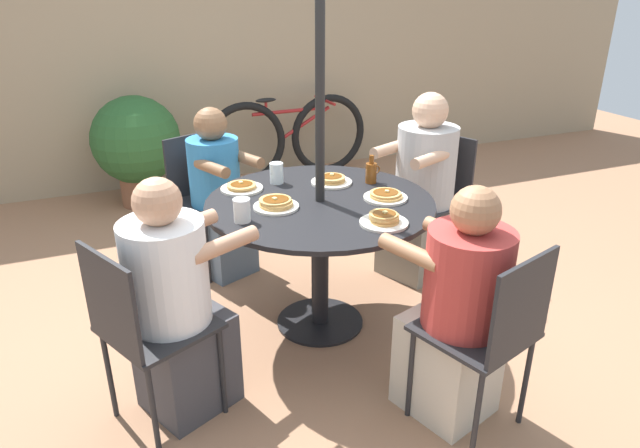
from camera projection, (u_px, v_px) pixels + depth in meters
ground_plane at (320, 322)px, 3.31m from camera, size 12.00×12.00×0.00m
back_fence at (205, 81)px, 5.32m from camera, size 10.00×0.06×1.87m
patio_table at (320, 222)px, 3.06m from camera, size 1.21×1.21×0.76m
umbrella_pole at (320, 136)px, 2.87m from camera, size 0.05×0.05×2.22m
patio_chair_north at (436, 191)px, 3.81m from camera, size 0.54×0.54×0.89m
diner_north at (421, 195)px, 3.69m from camera, size 0.59×0.53×1.20m
patio_chair_east at (204, 191)px, 3.81m from camera, size 0.54×0.54×0.89m
diner_east at (219, 200)px, 3.70m from camera, size 0.47×0.53×1.11m
patio_chair_south at (142, 325)px, 2.36m from camera, size 0.55×0.55×0.89m
diner_south at (176, 310)px, 2.48m from camera, size 0.60×0.53×1.13m
patio_chair_west at (491, 329)px, 2.33m from camera, size 0.52×0.52×0.89m
diner_west at (457, 317)px, 2.46m from camera, size 0.48×0.57×1.11m
pancake_plate_a at (384, 220)px, 2.72m from camera, size 0.23×0.23×0.07m
pancake_plate_b at (332, 180)px, 3.24m from camera, size 0.23×0.23×0.05m
pancake_plate_c at (242, 187)px, 3.15m from camera, size 0.23×0.23×0.05m
pancake_plate_d at (386, 196)px, 3.02m from camera, size 0.23×0.23×0.05m
pancake_plate_e at (276, 204)px, 2.90m from camera, size 0.23×0.23×0.06m
syrup_bottle at (371, 172)px, 3.24m from camera, size 0.09×0.06×0.16m
coffee_cup at (242, 210)px, 2.73m from camera, size 0.08×0.08×0.12m
drinking_glass_a at (277, 173)px, 3.23m from camera, size 0.08×0.08×0.12m
bicycle at (288, 138)px, 5.50m from camera, size 1.65×0.44×0.81m
potted_shrub at (137, 144)px, 4.82m from camera, size 0.74×0.74×0.94m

